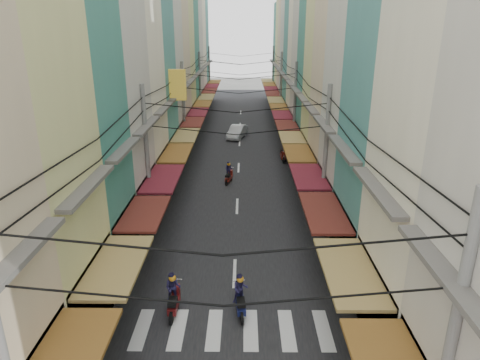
# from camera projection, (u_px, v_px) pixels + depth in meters

# --- Properties ---
(ground) EXTENTS (160.00, 160.00, 0.00)m
(ground) POSITION_uv_depth(u_px,v_px,m) (235.00, 252.00, 22.09)
(ground) COLOR #62625D
(ground) RESTS_ON ground
(road) EXTENTS (10.00, 80.00, 0.02)m
(road) POSITION_uv_depth(u_px,v_px,m) (239.00, 148.00, 40.90)
(road) COLOR black
(road) RESTS_ON ground
(sidewalk_left) EXTENTS (3.00, 80.00, 0.06)m
(sidewalk_left) POSITION_uv_depth(u_px,v_px,m) (172.00, 148.00, 40.95)
(sidewalk_left) COLOR gray
(sidewalk_left) RESTS_ON ground
(sidewalk_right) EXTENTS (3.00, 80.00, 0.06)m
(sidewalk_right) POSITION_uv_depth(u_px,v_px,m) (307.00, 148.00, 40.84)
(sidewalk_right) COLOR gray
(sidewalk_right) RESTS_ON ground
(crosswalk) EXTENTS (7.55, 2.40, 0.01)m
(crosswalk) POSITION_uv_depth(u_px,v_px,m) (232.00, 329.00, 16.44)
(crosswalk) COLOR silver
(crosswalk) RESTS_ON ground
(building_row_left) EXTENTS (7.80, 67.67, 23.70)m
(building_row_left) POSITION_uv_depth(u_px,v_px,m) (141.00, 42.00, 34.42)
(building_row_left) COLOR beige
(building_row_left) RESTS_ON ground
(building_row_right) EXTENTS (7.80, 68.98, 22.59)m
(building_row_right) POSITION_uv_depth(u_px,v_px,m) (337.00, 47.00, 34.30)
(building_row_right) COLOR #3A8171
(building_row_right) RESTS_ON ground
(utility_poles) EXTENTS (10.20, 66.13, 8.20)m
(utility_poles) POSITION_uv_depth(u_px,v_px,m) (239.00, 85.00, 33.98)
(utility_poles) COLOR slate
(utility_poles) RESTS_ON ground
(white_car) EXTENTS (4.86, 2.81, 1.61)m
(white_car) POSITION_uv_depth(u_px,v_px,m) (237.00, 138.00, 44.75)
(white_car) COLOR silver
(white_car) RESTS_ON ground
(bicycle) EXTENTS (1.86, 1.20, 1.20)m
(bicycle) POSITION_uv_depth(u_px,v_px,m) (370.00, 239.00, 23.46)
(bicycle) COLOR black
(bicycle) RESTS_ON ground
(moving_scooters) EXTENTS (6.64, 22.88, 1.85)m
(moving_scooters) POSITION_uv_depth(u_px,v_px,m) (233.00, 226.00, 23.79)
(moving_scooters) COLOR black
(moving_scooters) RESTS_ON ground
(parked_scooters) EXTENTS (12.83, 15.85, 1.01)m
(parked_scooters) POSITION_uv_depth(u_px,v_px,m) (355.00, 297.00, 17.67)
(parked_scooters) COLOR black
(parked_scooters) RESTS_ON ground
(pedestrians) EXTENTS (13.52, 20.17, 2.16)m
(pedestrians) POSITION_uv_depth(u_px,v_px,m) (151.00, 220.00, 23.37)
(pedestrians) COLOR #261E28
(pedestrians) RESTS_ON ground
(market_umbrella) EXTENTS (2.52, 2.52, 2.66)m
(market_umbrella) POSITION_uv_depth(u_px,v_px,m) (435.00, 292.00, 14.77)
(market_umbrella) COLOR #B2B2B7
(market_umbrella) RESTS_ON ground
(traffic_sign) EXTENTS (0.10, 0.59, 2.68)m
(traffic_sign) POSITION_uv_depth(u_px,v_px,m) (346.00, 223.00, 20.97)
(traffic_sign) COLOR slate
(traffic_sign) RESTS_ON ground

